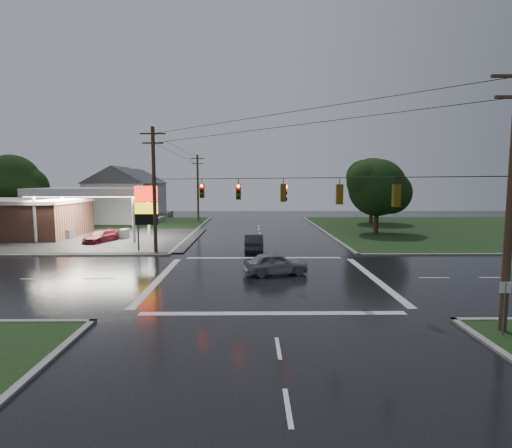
{
  "coord_description": "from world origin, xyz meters",
  "views": [
    {
      "loc": [
        -1.01,
        -25.53,
        6.28
      ],
      "look_at": [
        -0.65,
        5.35,
        3.0
      ],
      "focal_mm": 28.0,
      "sensor_mm": 36.0,
      "label": 1
    }
  ],
  "objects_px": {
    "utility_pole_nw": "(154,188)",
    "house_near": "(121,194)",
    "tree_ne_far": "(373,182)",
    "car_pump": "(101,237)",
    "utility_pole_n": "(198,187)",
    "utility_pole_se": "(511,196)",
    "house_far": "(137,192)",
    "car_crossing": "(276,263)",
    "tree_ne_near": "(378,188)",
    "car_north": "(254,242)",
    "tree_nw_behind": "(13,182)",
    "pylon_sign": "(146,207)",
    "gas_station": "(33,215)"
  },
  "relations": [
    {
      "from": "utility_pole_nw",
      "to": "house_near",
      "type": "distance_m",
      "value": 28.9
    },
    {
      "from": "car_pump",
      "to": "tree_ne_far",
      "type": "bearing_deg",
      "value": 47.59
    },
    {
      "from": "tree_ne_near",
      "to": "utility_pole_n",
      "type": "bearing_deg",
      "value": 145.9
    },
    {
      "from": "utility_pole_n",
      "to": "house_far",
      "type": "relative_size",
      "value": 0.95
    },
    {
      "from": "pylon_sign",
      "to": "tree_ne_far",
      "type": "height_order",
      "value": "tree_ne_far"
    },
    {
      "from": "tree_nw_behind",
      "to": "tree_ne_far",
      "type": "xyz_separation_m",
      "value": [
        50.99,
        4.0,
        -0.0
      ]
    },
    {
      "from": "utility_pole_nw",
      "to": "utility_pole_se",
      "type": "distance_m",
      "value": 26.87
    },
    {
      "from": "tree_ne_near",
      "to": "car_crossing",
      "type": "height_order",
      "value": "tree_ne_near"
    },
    {
      "from": "car_north",
      "to": "utility_pole_nw",
      "type": "bearing_deg",
      "value": 5.54
    },
    {
      "from": "tree_nw_behind",
      "to": "car_crossing",
      "type": "xyz_separation_m",
      "value": [
        34.47,
        -28.82,
        -5.43
      ]
    },
    {
      "from": "utility_pole_se",
      "to": "car_crossing",
      "type": "height_order",
      "value": "utility_pole_se"
    },
    {
      "from": "tree_ne_far",
      "to": "car_pump",
      "type": "xyz_separation_m",
      "value": [
        -33.74,
        -18.54,
        -5.54
      ]
    },
    {
      "from": "tree_ne_near",
      "to": "gas_station",
      "type": "bearing_deg",
      "value": -176.7
    },
    {
      "from": "tree_ne_far",
      "to": "utility_pole_nw",
      "type": "bearing_deg",
      "value": -137.41
    },
    {
      "from": "gas_station",
      "to": "tree_ne_far",
      "type": "xyz_separation_m",
      "value": [
        42.83,
        14.29,
        3.63
      ]
    },
    {
      "from": "utility_pole_nw",
      "to": "house_near",
      "type": "bearing_deg",
      "value": 113.37
    },
    {
      "from": "tree_nw_behind",
      "to": "tree_ne_near",
      "type": "height_order",
      "value": "tree_nw_behind"
    },
    {
      "from": "pylon_sign",
      "to": "car_pump",
      "type": "xyz_separation_m",
      "value": [
        -6.09,
        4.95,
        -3.37
      ]
    },
    {
      "from": "house_near",
      "to": "car_pump",
      "type": "distance_m",
      "value": 21.34
    },
    {
      "from": "pylon_sign",
      "to": "utility_pole_nw",
      "type": "xyz_separation_m",
      "value": [
        1.0,
        -1.0,
        1.71
      ]
    },
    {
      "from": "pylon_sign",
      "to": "utility_pole_n",
      "type": "distance_m",
      "value": 27.56
    },
    {
      "from": "utility_pole_se",
      "to": "car_crossing",
      "type": "xyz_separation_m",
      "value": [
        -8.87,
        10.67,
        -4.97
      ]
    },
    {
      "from": "tree_nw_behind",
      "to": "pylon_sign",
      "type": "bearing_deg",
      "value": -39.87
    },
    {
      "from": "utility_pole_n",
      "to": "house_near",
      "type": "distance_m",
      "value": 11.67
    },
    {
      "from": "utility_pole_se",
      "to": "utility_pole_n",
      "type": "bearing_deg",
      "value": 111.8
    },
    {
      "from": "utility_pole_nw",
      "to": "tree_ne_far",
      "type": "relative_size",
      "value": 1.12
    },
    {
      "from": "pylon_sign",
      "to": "car_pump",
      "type": "height_order",
      "value": "pylon_sign"
    },
    {
      "from": "utility_pole_se",
      "to": "gas_station",
      "type": "bearing_deg",
      "value": 140.3
    },
    {
      "from": "utility_pole_nw",
      "to": "tree_ne_far",
      "type": "xyz_separation_m",
      "value": [
        26.65,
        24.49,
        0.46
      ]
    },
    {
      "from": "tree_ne_near",
      "to": "car_north",
      "type": "xyz_separation_m",
      "value": [
        -14.94,
        -11.62,
        -4.79
      ]
    },
    {
      "from": "tree_ne_far",
      "to": "car_pump",
      "type": "distance_m",
      "value": 38.89
    },
    {
      "from": "gas_station",
      "to": "tree_ne_far",
      "type": "distance_m",
      "value": 45.29
    },
    {
      "from": "utility_pole_nw",
      "to": "car_pump",
      "type": "xyz_separation_m",
      "value": [
        -7.09,
        5.95,
        -5.08
      ]
    },
    {
      "from": "pylon_sign",
      "to": "tree_ne_near",
      "type": "relative_size",
      "value": 0.67
    },
    {
      "from": "tree_nw_behind",
      "to": "tree_ne_near",
      "type": "relative_size",
      "value": 1.11
    },
    {
      "from": "car_crossing",
      "to": "tree_ne_near",
      "type": "bearing_deg",
      "value": -44.84
    },
    {
      "from": "car_north",
      "to": "car_crossing",
      "type": "bearing_deg",
      "value": 98.64
    },
    {
      "from": "car_pump",
      "to": "tree_ne_near",
      "type": "bearing_deg",
      "value": 30.81
    },
    {
      "from": "car_crossing",
      "to": "pylon_sign",
      "type": "bearing_deg",
      "value": 38.17
    },
    {
      "from": "utility_pole_se",
      "to": "tree_nw_behind",
      "type": "relative_size",
      "value": 1.1
    },
    {
      "from": "utility_pole_nw",
      "to": "utility_pole_n",
      "type": "height_order",
      "value": "utility_pole_nw"
    },
    {
      "from": "utility_pole_n",
      "to": "gas_station",
      "type": "bearing_deg",
      "value": -131.47
    },
    {
      "from": "pylon_sign",
      "to": "house_near",
      "type": "bearing_deg",
      "value": 112.28
    },
    {
      "from": "utility_pole_nw",
      "to": "tree_ne_far",
      "type": "bearing_deg",
      "value": 42.59
    },
    {
      "from": "pylon_sign",
      "to": "car_north",
      "type": "height_order",
      "value": "pylon_sign"
    },
    {
      "from": "tree_ne_far",
      "to": "car_pump",
      "type": "relative_size",
      "value": 2.23
    },
    {
      "from": "car_pump",
      "to": "house_near",
      "type": "bearing_deg",
      "value": 120.78
    },
    {
      "from": "tree_nw_behind",
      "to": "car_pump",
      "type": "height_order",
      "value": "tree_nw_behind"
    },
    {
      "from": "tree_ne_far",
      "to": "car_crossing",
      "type": "xyz_separation_m",
      "value": [
        -16.52,
        -32.82,
        -5.43
      ]
    },
    {
      "from": "utility_pole_nw",
      "to": "utility_pole_se",
      "type": "relative_size",
      "value": 1.0
    }
  ]
}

